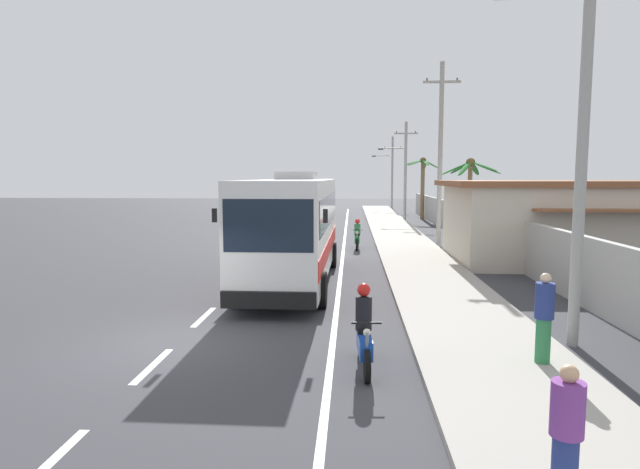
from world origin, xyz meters
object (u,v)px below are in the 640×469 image
at_px(motorcycle_beside_bus, 364,335).
at_px(utility_pole_distant, 391,170).
at_px(roadside_building, 631,222).
at_px(coach_bus_foreground, 293,225).
at_px(motorcycle_trailing, 357,237).
at_px(pedestrian_midwalk, 566,432).
at_px(palm_second, 422,177).
at_px(utility_pole_far, 404,168).
at_px(palm_nearest, 470,178).
at_px(coach_bus_far_lane, 293,195).
at_px(utility_pole_nearest, 582,95).
at_px(pedestrian_near_kerb, 544,316).
at_px(utility_pole_mid, 440,152).

xyz_separation_m(motorcycle_beside_bus, utility_pole_distant, (4.34, 52.89, 3.79)).
bearing_deg(roadside_building, coach_bus_foreground, -160.04).
distance_m(motorcycle_beside_bus, motorcycle_trailing, 17.42).
relative_size(pedestrian_midwalk, palm_second, 0.29).
relative_size(utility_pole_far, utility_pole_distant, 0.99).
distance_m(coach_bus_foreground, palm_nearest, 17.31).
bearing_deg(motorcycle_beside_bus, coach_bus_far_lane, 98.16).
bearing_deg(utility_pole_far, palm_second, 45.87).
height_order(utility_pole_nearest, palm_nearest, utility_pole_nearest).
distance_m(pedestrian_near_kerb, roadside_building, 15.82).
xyz_separation_m(pedestrian_near_kerb, utility_pole_distant, (0.90, 52.77, 3.40)).
bearing_deg(utility_pole_nearest, motorcycle_trailing, 106.02).
bearing_deg(utility_pole_distant, utility_pole_mid, -89.90).
bearing_deg(palm_nearest, motorcycle_trailing, -140.74).
distance_m(pedestrian_near_kerb, utility_pole_mid, 19.07).
relative_size(motorcycle_trailing, utility_pole_nearest, 0.19).
bearing_deg(utility_pole_far, utility_pole_distant, 89.46).
relative_size(pedestrian_midwalk, palm_nearest, 0.32).
xyz_separation_m(pedestrian_near_kerb, pedestrian_midwalk, (-1.34, -4.55, -0.11)).
relative_size(pedestrian_midwalk, utility_pole_mid, 0.16).
xyz_separation_m(utility_pole_mid, roadside_building, (7.35, -5.18, -3.23)).
relative_size(coach_bus_far_lane, palm_nearest, 2.60).
relative_size(motorcycle_trailing, utility_pole_mid, 0.20).
xyz_separation_m(motorcycle_beside_bus, pedestrian_near_kerb, (3.43, 0.12, 0.39)).
bearing_deg(pedestrian_near_kerb, palm_nearest, -68.23).
bearing_deg(coach_bus_foreground, motorcycle_beside_bus, -74.85).
bearing_deg(roadside_building, pedestrian_near_kerb, -121.72).
relative_size(utility_pole_nearest, utility_pole_far, 1.24).
bearing_deg(utility_pole_nearest, utility_pole_far, 90.66).
distance_m(utility_pole_nearest, palm_second, 36.04).
bearing_deg(coach_bus_far_lane, coach_bus_foreground, -83.69).
bearing_deg(utility_pole_mid, motorcycle_beside_bus, -103.20).
height_order(coach_bus_far_lane, palm_second, palm_second).
distance_m(motorcycle_beside_bus, pedestrian_midwalk, 4.91).
height_order(motorcycle_trailing, utility_pole_distant, utility_pole_distant).
bearing_deg(palm_nearest, palm_second, 93.83).
height_order(utility_pole_distant, palm_nearest, utility_pole_distant).
bearing_deg(coach_bus_far_lane, pedestrian_near_kerb, -77.20).
relative_size(pedestrian_near_kerb, utility_pole_distant, 0.21).
relative_size(coach_bus_far_lane, roadside_building, 0.80).
distance_m(motorcycle_beside_bus, palm_second, 38.22).
bearing_deg(utility_pole_far, coach_bus_foreground, -103.31).
bearing_deg(utility_pole_distant, coach_bus_foreground, -98.49).
xyz_separation_m(coach_bus_foreground, pedestrian_midwalk, (4.38, -12.90, -1.07)).
bearing_deg(palm_second, coach_bus_foreground, -105.76).
relative_size(coach_bus_far_lane, utility_pole_nearest, 1.23).
bearing_deg(coach_bus_far_lane, motorcycle_trailing, -75.97).
distance_m(utility_pole_mid, roadside_building, 9.55).
height_order(coach_bus_far_lane, utility_pole_nearest, utility_pole_nearest).
distance_m(pedestrian_midwalk, roadside_building, 20.44).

